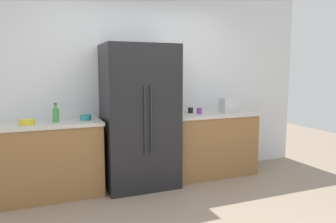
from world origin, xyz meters
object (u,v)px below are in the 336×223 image
(refrigerator, at_px, (140,117))
(cup_a, at_px, (199,111))
(cup_b, at_px, (191,110))
(bowl_a, at_px, (86,117))
(bottle_a, at_px, (56,115))
(toaster, at_px, (228,105))
(bowl_b, at_px, (27,122))

(refrigerator, xyz_separation_m, cup_a, (0.91, 0.05, 0.03))
(cup_a, bearing_deg, cup_b, 117.57)
(cup_a, distance_m, bowl_a, 1.60)
(bottle_a, xyz_separation_m, cup_b, (1.88, 0.14, -0.05))
(toaster, height_order, cup_a, toaster)
(toaster, height_order, bowl_b, toaster)
(bowl_a, distance_m, bowl_b, 0.69)
(refrigerator, relative_size, bottle_a, 8.10)
(cup_b, bearing_deg, bowl_b, -174.74)
(cup_b, bearing_deg, toaster, -21.09)
(refrigerator, relative_size, cup_a, 21.88)
(toaster, height_order, cup_b, toaster)
(bottle_a, height_order, bowl_b, bottle_a)
(toaster, relative_size, bottle_a, 0.94)
(refrigerator, height_order, cup_a, refrigerator)
(bottle_a, distance_m, cup_b, 1.89)
(cup_b, xyz_separation_m, bowl_a, (-1.52, -0.10, -0.01))
(refrigerator, bearing_deg, bottle_a, 177.63)
(refrigerator, xyz_separation_m, bowl_b, (-1.37, -0.02, 0.02))
(bowl_b, bearing_deg, toaster, 0.10)
(cup_b, xyz_separation_m, bowl_b, (-2.20, -0.20, -0.01))
(toaster, relative_size, bowl_b, 1.24)
(bottle_a, relative_size, cup_a, 2.70)
(cup_b, bearing_deg, bottle_a, -175.66)
(bottle_a, relative_size, bowl_b, 1.31)
(refrigerator, xyz_separation_m, bowl_a, (-0.69, 0.08, 0.02))
(refrigerator, bearing_deg, toaster, -0.52)
(bowl_b, bearing_deg, refrigerator, 0.71)
(bottle_a, bearing_deg, cup_a, 0.09)
(bottle_a, height_order, bowl_a, bottle_a)
(cup_a, distance_m, bowl_b, 2.28)
(refrigerator, distance_m, bowl_b, 1.37)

